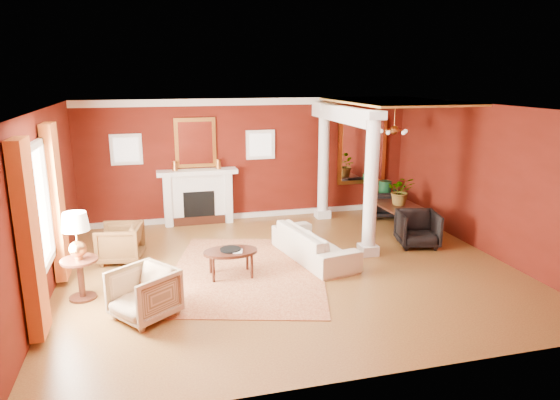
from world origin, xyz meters
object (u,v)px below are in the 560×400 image
object	(u,v)px
armchair_leopard	(120,241)
dining_table	(401,210)
armchair_stripe	(144,291)
sofa	(314,238)
coffee_table	(231,253)
side_table	(77,242)

from	to	relation	value
armchair_leopard	dining_table	distance (m)	6.13
armchair_leopard	armchair_stripe	bearing A→B (deg)	20.39
sofa	armchair_stripe	bearing A→B (deg)	107.02
armchair_stripe	dining_table	distance (m)	6.40
armchair_leopard	sofa	bearing A→B (deg)	87.52
coffee_table	side_table	distance (m)	2.49
armchair_stripe	coffee_table	bearing A→B (deg)	92.48
sofa	armchair_stripe	xyz separation A→B (m)	(-3.13, -1.65, -0.00)
side_table	dining_table	size ratio (longest dim) A/B	0.91
armchair_stripe	dining_table	bearing A→B (deg)	80.69
side_table	sofa	bearing A→B (deg)	10.28
sofa	coffee_table	world-z (taller)	sofa
side_table	dining_table	world-z (taller)	side_table
sofa	armchair_leopard	size ratio (longest dim) A/B	2.65
armchair_stripe	dining_table	xyz separation A→B (m)	(5.66, 2.97, 0.02)
sofa	armchair_stripe	size ratio (longest dim) A/B	2.56
side_table	armchair_stripe	bearing A→B (deg)	-43.46
armchair_leopard	armchair_stripe	size ratio (longest dim) A/B	0.97
sofa	coffee_table	distance (m)	1.74
dining_table	sofa	bearing A→B (deg)	116.91
armchair_stripe	side_table	distance (m)	1.42
armchair_stripe	coffee_table	size ratio (longest dim) A/B	0.87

